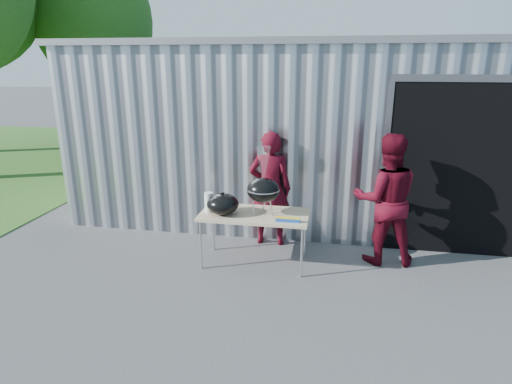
% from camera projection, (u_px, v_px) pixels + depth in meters
% --- Properties ---
extents(ground, '(80.00, 80.00, 0.00)m').
position_uv_depth(ground, '(221.00, 290.00, 5.41)').
color(ground, '#444446').
extents(building, '(8.20, 6.20, 3.10)m').
position_uv_depth(building, '(316.00, 121.00, 9.12)').
color(building, silver).
rests_on(building, ground).
extents(tree_far, '(3.73, 3.73, 6.18)m').
position_uv_depth(tree_far, '(94.00, 21.00, 13.80)').
color(tree_far, '#442D19').
rests_on(tree_far, ground).
extents(folding_table, '(1.50, 0.75, 0.75)m').
position_uv_depth(folding_table, '(254.00, 216.00, 5.93)').
color(folding_table, tan).
rests_on(folding_table, ground).
extents(kettle_grill, '(0.45, 0.45, 0.94)m').
position_uv_depth(kettle_grill, '(263.00, 185.00, 5.78)').
color(kettle_grill, black).
rests_on(kettle_grill, folding_table).
extents(grill_lid, '(0.44, 0.44, 0.32)m').
position_uv_depth(grill_lid, '(223.00, 204.00, 5.86)').
color(grill_lid, black).
rests_on(grill_lid, folding_table).
extents(paper_towels, '(0.12, 0.12, 0.28)m').
position_uv_depth(paper_towels, '(209.00, 202.00, 5.94)').
color(paper_towels, white).
rests_on(paper_towels, folding_table).
extents(white_tub, '(0.20, 0.15, 0.10)m').
position_uv_depth(white_tub, '(220.00, 202.00, 6.23)').
color(white_tub, white).
rests_on(white_tub, folding_table).
extents(foil_box, '(0.32, 0.05, 0.06)m').
position_uv_depth(foil_box, '(288.00, 220.00, 5.59)').
color(foil_box, '#18449E').
rests_on(foil_box, folding_table).
extents(person_cook, '(0.67, 0.45, 1.78)m').
position_uv_depth(person_cook, '(270.00, 189.00, 6.56)').
color(person_cook, '#440612').
rests_on(person_cook, ground).
extents(person_bystander, '(0.96, 0.78, 1.85)m').
position_uv_depth(person_bystander, '(386.00, 200.00, 5.94)').
color(person_bystander, '#440612').
rests_on(person_bystander, ground).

